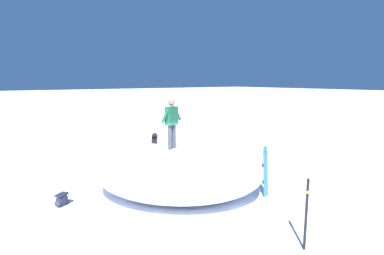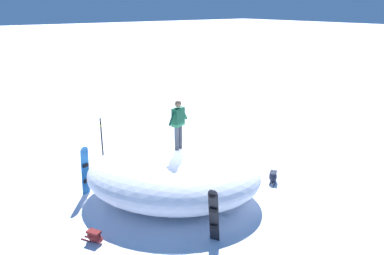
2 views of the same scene
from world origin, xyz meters
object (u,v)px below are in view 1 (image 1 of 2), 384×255
object	(u,v)px
backpack_near	(62,200)
backpack_far	(229,168)
trail_marker_pole	(306,213)
snowboarder_standing	(172,121)
snowboard_secondary_upright	(154,152)
snowboard_primary_upright	(265,170)

from	to	relation	value
backpack_near	backpack_far	distance (m)	6.61
backpack_far	trail_marker_pole	size ratio (longest dim) A/B	0.39
snowboarder_standing	snowboard_secondary_upright	distance (m)	3.39
snowboard_primary_upright	backpack_near	xyz separation A→B (m)	(-5.72, 3.14, -0.69)
snowboarder_standing	snowboard_secondary_upright	bearing A→B (deg)	73.16
trail_marker_pole	snowboard_primary_upright	bearing A→B (deg)	56.82
trail_marker_pole	snowboard_secondary_upright	bearing A→B (deg)	88.98
backpack_far	snowboarder_standing	bearing A→B (deg)	-165.74
snowboard_secondary_upright	trail_marker_pole	size ratio (longest dim) A/B	0.97
snowboarder_standing	backpack_near	xyz separation A→B (m)	(-3.22, 1.31, -2.35)
snowboarder_standing	backpack_near	world-z (taller)	snowboarder_standing
snowboard_secondary_upright	trail_marker_pole	bearing A→B (deg)	-91.02
snowboard_primary_upright	snowboard_secondary_upright	world-z (taller)	snowboard_primary_upright
snowboard_secondary_upright	backpack_far	distance (m)	3.26
backpack_near	snowboard_primary_upright	bearing A→B (deg)	-28.75
backpack_far	trail_marker_pole	distance (m)	6.07
snowboard_primary_upright	trail_marker_pole	distance (m)	3.25
trail_marker_pole	backpack_near	bearing A→B (deg)	123.90
snowboard_secondary_upright	backpack_far	bearing A→B (deg)	-37.63
backpack_near	trail_marker_pole	world-z (taller)	trail_marker_pole
snowboard_primary_upright	backpack_far	bearing A→B (deg)	71.87
snowboard_primary_upright	backpack_far	xyz separation A→B (m)	(0.88, 2.69, -0.72)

